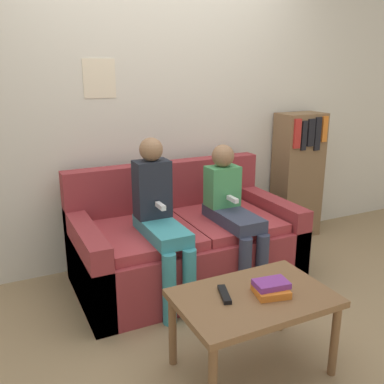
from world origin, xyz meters
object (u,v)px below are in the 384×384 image
Objects in this scene: couch at (184,244)px; bookshelf at (297,175)px; person_right at (232,210)px; person_left at (160,215)px; tv_remote at (224,294)px; coffee_table at (253,305)px.

bookshelf is at bearing 14.69° from couch.
person_right is (0.29, -0.22, 0.30)m from couch.
person_left is at bearing 178.70° from person_right.
couch is 9.36× the size of tv_remote.
couch reaches higher than tv_remote.
couch is at bearing 94.07° from tv_remote.
bookshelf is (1.61, 1.40, 0.13)m from tv_remote.
person_left is 0.56m from person_right.
coffee_table is at bearing -135.20° from bookshelf.
person_left reaches higher than tv_remote.
person_right is at bearing 74.53° from tv_remote.
person_right is at bearing -37.50° from couch.
tv_remote reaches higher than coffee_table.
couch is at bearing 37.34° from person_left.
tv_remote is 0.15× the size of bookshelf.
person_right is at bearing -151.68° from bookshelf.
bookshelf is (1.47, 1.46, 0.20)m from coffee_table.
tv_remote is at bearing 158.57° from coffee_table.
couch is 1.09m from tv_remote.
person_right is (0.40, 0.88, 0.19)m from coffee_table.
tv_remote is at bearing -139.00° from bookshelf.
coffee_table is at bearing -80.04° from person_left.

